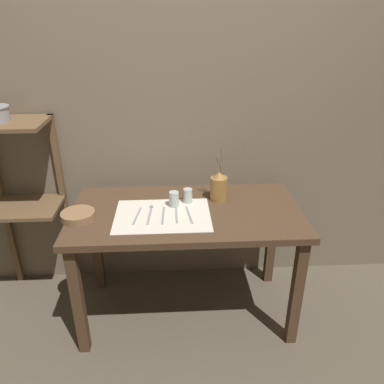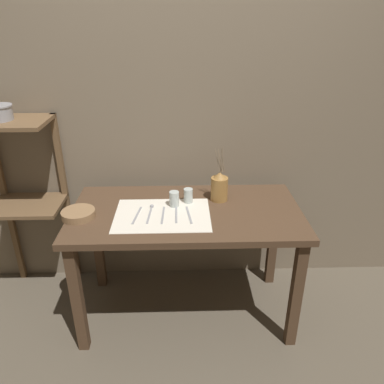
% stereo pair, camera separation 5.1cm
% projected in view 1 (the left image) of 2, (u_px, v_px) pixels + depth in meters
% --- Properties ---
extents(ground_plane, '(12.00, 12.00, 0.00)m').
position_uv_depth(ground_plane, '(187.00, 310.00, 2.57)').
color(ground_plane, brown).
extents(stone_wall_back, '(7.00, 0.06, 2.40)m').
position_uv_depth(stone_wall_back, '(183.00, 121.00, 2.48)').
color(stone_wall_back, '#7A6B56').
rests_on(stone_wall_back, ground_plane).
extents(wooden_table, '(1.38, 0.71, 0.78)m').
position_uv_depth(wooden_table, '(186.00, 225.00, 2.28)').
color(wooden_table, '#4C3523').
rests_on(wooden_table, ground_plane).
extents(wooden_shelf_unit, '(0.45, 0.35, 1.27)m').
position_uv_depth(wooden_shelf_unit, '(22.00, 180.00, 2.40)').
color(wooden_shelf_unit, brown).
rests_on(wooden_shelf_unit, ground_plane).
extents(linen_cloth, '(0.55, 0.41, 0.00)m').
position_uv_depth(linen_cloth, '(163.00, 215.00, 2.18)').
color(linen_cloth, silver).
rests_on(linen_cloth, wooden_table).
extents(pitcher_with_flowers, '(0.11, 0.11, 0.35)m').
position_uv_depth(pitcher_with_flowers, '(219.00, 187.00, 2.33)').
color(pitcher_with_flowers, olive).
rests_on(pitcher_with_flowers, wooden_table).
extents(wooden_bowl, '(0.19, 0.19, 0.04)m').
position_uv_depth(wooden_bowl, '(78.00, 215.00, 2.14)').
color(wooden_bowl, '#8E6B47').
rests_on(wooden_bowl, wooden_table).
extents(glass_tumbler_near, '(0.06, 0.06, 0.09)m').
position_uv_depth(glass_tumbler_near, '(174.00, 199.00, 2.26)').
color(glass_tumbler_near, '#B7C1BC').
rests_on(glass_tumbler_near, wooden_table).
extents(glass_tumbler_far, '(0.06, 0.06, 0.09)m').
position_uv_depth(glass_tumbler_far, '(188.00, 196.00, 2.31)').
color(glass_tumbler_far, '#B7C1BC').
rests_on(glass_tumbler_far, wooden_table).
extents(fork_inner, '(0.04, 0.20, 0.00)m').
position_uv_depth(fork_inner, '(137.00, 216.00, 2.16)').
color(fork_inner, '#939399').
rests_on(fork_inner, wooden_table).
extents(spoon_inner, '(0.03, 0.22, 0.02)m').
position_uv_depth(spoon_inner, '(151.00, 210.00, 2.22)').
color(spoon_inner, '#939399').
rests_on(spoon_inner, wooden_table).
extents(fork_outer, '(0.02, 0.20, 0.00)m').
position_uv_depth(fork_outer, '(163.00, 215.00, 2.17)').
color(fork_outer, '#939399').
rests_on(fork_outer, wooden_table).
extents(spoon_outer, '(0.02, 0.22, 0.02)m').
position_uv_depth(spoon_outer, '(176.00, 209.00, 2.23)').
color(spoon_outer, '#939399').
rests_on(spoon_outer, wooden_table).
extents(knife_center, '(0.04, 0.20, 0.00)m').
position_uv_depth(knife_center, '(189.00, 215.00, 2.18)').
color(knife_center, '#939399').
rests_on(knife_center, wooden_table).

